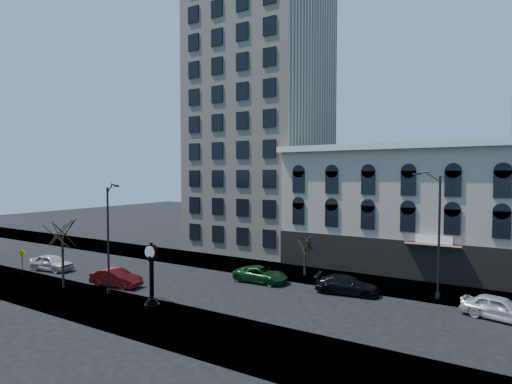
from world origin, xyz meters
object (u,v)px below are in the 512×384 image
Objects in this scene: car_near_a at (52,263)px; car_near_b at (116,278)px; warning_sign at (22,258)px; street_lamp_near at (111,210)px; street_clock at (152,278)px.

car_near_a is 10.16m from car_near_b.
warning_sign is 0.56× the size of car_near_b.
car_near_b is (-2.22, 2.26, -6.12)m from street_lamp_near.
warning_sign is 0.55× the size of car_near_a.
warning_sign is 3.22m from car_near_a.
street_lamp_near reaches higher than car_near_b.
warning_sign is at bearing 95.59° from car_near_b.
street_lamp_near is 1.96× the size of car_near_b.
car_near_b is (9.88, 2.47, -1.12)m from warning_sign.
car_near_a is (-0.27, 3.03, -1.08)m from warning_sign.
street_lamp_near reaches higher than warning_sign.
car_near_a is at bearing 163.29° from street_clock.
street_clock is 16.82m from warning_sign.
warning_sign is 10.24m from car_near_b.
street_lamp_near is 13.09m from warning_sign.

